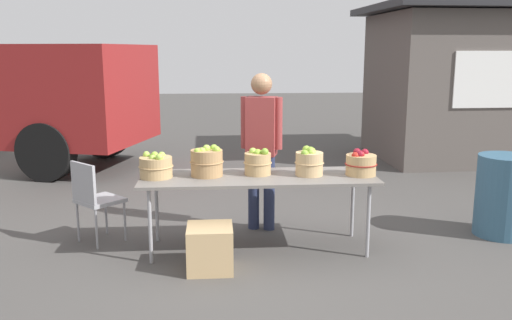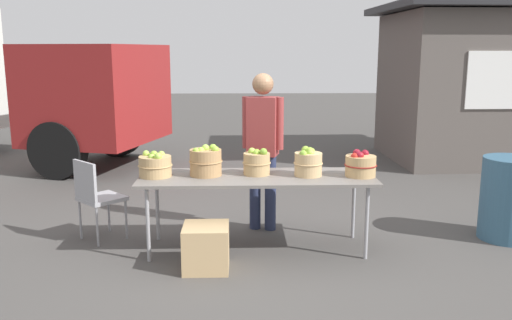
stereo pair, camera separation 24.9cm
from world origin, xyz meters
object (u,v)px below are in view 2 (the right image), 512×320
Objects in this scene: market_table at (257,180)px; folding_chair at (96,193)px; apple_basket_green_0 at (155,165)px; apple_basket_green_3 at (308,163)px; apple_basket_green_2 at (257,162)px; apple_basket_green_1 at (206,162)px; apple_basket_red_0 at (360,165)px; vendor_adult at (263,139)px; produce_crate at (206,247)px; trash_barrel at (510,199)px.

folding_chair is at bearing 169.88° from market_table.
apple_basket_green_3 reaches higher than apple_basket_green_0.
apple_basket_green_1 is at bearing -177.22° from apple_basket_green_2.
apple_basket_green_2 is at bearing 3.18° from apple_basket_green_0.
apple_basket_green_2 is 0.33× the size of folding_chair.
apple_basket_green_1 is 1.04× the size of apple_basket_red_0.
vendor_adult is (0.58, 0.57, 0.13)m from apple_basket_green_1.
apple_basket_green_1 is at bearing -146.86° from folding_chair.
apple_basket_green_2 reaches higher than market_table.
apple_basket_green_0 reaches higher than produce_crate.
market_table is 1.33× the size of vendor_adult.
apple_basket_green_0 is 0.49m from apple_basket_green_1.
vendor_adult is 2.67m from trash_barrel.
folding_chair is at bearing 157.21° from apple_basket_green_0.
apple_basket_green_3 is at bearing -2.64° from apple_basket_green_1.
apple_basket_green_2 is at bearing 97.77° from vendor_adult.
apple_basket_green_1 reaches higher than market_table.
apple_basket_green_0 is at bearing 134.98° from produce_crate.
apple_basket_green_2 is at bearing -176.68° from trash_barrel.
vendor_adult is 2.00× the size of folding_chair.
apple_basket_green_0 is at bearing -176.82° from apple_basket_green_2.
apple_basket_green_3 reaches higher than trash_barrel.
folding_chair is 0.99× the size of trash_barrel.
apple_basket_green_0 is 0.81m from folding_chair.
market_table is at bearing -0.89° from apple_basket_green_0.
trash_barrel is (1.65, 0.26, -0.43)m from apple_basket_red_0.
apple_basket_green_3 reaches higher than folding_chair.
apple_basket_green_3 is 0.51m from apple_basket_red_0.
produce_crate is at bearing 79.14° from vendor_adult.
apple_basket_green_0 is 1.06× the size of apple_basket_red_0.
apple_basket_green_2 is 0.50m from apple_basket_green_3.
apple_basket_green_0 is 1.24m from vendor_adult.
market_table is 6.95× the size of apple_basket_green_1.
produce_crate is at bearing -87.59° from apple_basket_green_1.
market_table is 0.69m from vendor_adult.
apple_basket_green_2 is at bearing 174.16° from apple_basket_red_0.
market_table is at bearing 46.24° from produce_crate.
apple_basket_green_1 is 0.83m from vendor_adult.
produce_crate is (-0.56, -1.12, -0.81)m from vendor_adult.
produce_crate is (-0.48, -0.50, -0.50)m from market_table.
apple_basket_green_0 reaches higher than trash_barrel.
trash_barrel reaches higher than folding_chair.
produce_crate is (0.51, -0.51, -0.66)m from apple_basket_green_0.
apple_basket_red_0 is at bearing 17.42° from produce_crate.
vendor_adult reaches higher than folding_chair.
apple_basket_green_2 is at bearing 171.87° from apple_basket_green_3.
apple_basket_red_0 is at bearing 160.82° from vendor_adult.
apple_basket_green_1 reaches higher than folding_chair.
trash_barrel is at bearing 13.00° from produce_crate.
apple_basket_red_0 is at bearing -5.84° from apple_basket_green_2.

